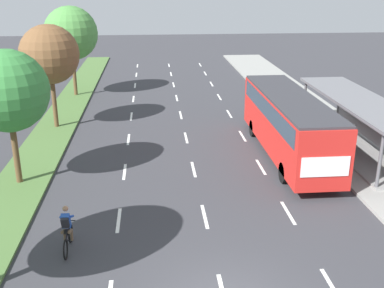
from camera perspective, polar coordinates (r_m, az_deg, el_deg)
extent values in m
cube|color=#4C7038|center=(33.22, -15.80, 2.99)|extent=(2.60, 52.00, 0.12)
cube|color=gray|center=(34.51, 14.20, 3.77)|extent=(4.50, 52.00, 0.15)
cube|color=white|center=(19.21, -9.00, -9.22)|extent=(0.14, 2.02, 0.01)
cube|color=white|center=(23.68, -8.29, -3.38)|extent=(0.14, 2.02, 0.01)
cube|color=white|center=(28.33, -7.81, 0.57)|extent=(0.14, 2.02, 0.01)
cube|color=white|center=(33.07, -7.47, 3.40)|extent=(0.14, 2.02, 0.01)
cube|color=white|center=(37.88, -7.21, 5.52)|extent=(0.14, 2.02, 0.01)
cube|color=white|center=(42.72, -7.01, 7.16)|extent=(0.14, 2.02, 0.01)
cube|color=white|center=(47.59, -6.85, 8.46)|extent=(0.14, 2.02, 0.01)
cube|color=white|center=(52.49, -6.72, 9.52)|extent=(0.14, 2.02, 0.01)
cube|color=white|center=(19.26, 1.57, -8.88)|extent=(0.14, 2.02, 0.01)
cube|color=white|center=(23.72, 0.19, -3.12)|extent=(0.14, 2.02, 0.01)
cube|color=white|center=(28.36, -0.73, 0.78)|extent=(0.14, 2.02, 0.01)
cube|color=white|center=(33.10, -1.40, 3.58)|extent=(0.14, 2.02, 0.01)
cube|color=white|center=(37.90, -1.89, 5.67)|extent=(0.14, 2.02, 0.01)
cube|color=white|center=(42.74, -2.28, 7.30)|extent=(0.14, 2.02, 0.01)
cube|color=white|center=(47.61, -2.59, 8.58)|extent=(0.14, 2.02, 0.01)
cube|color=white|center=(52.51, -2.85, 9.63)|extent=(0.14, 2.02, 0.01)
cube|color=white|center=(15.96, 16.90, -16.55)|extent=(0.14, 2.02, 0.01)
cube|color=white|center=(19.93, 11.72, -8.27)|extent=(0.14, 2.02, 0.01)
cube|color=white|center=(24.27, 8.46, -2.80)|extent=(0.14, 2.02, 0.01)
cube|color=white|center=(28.82, 6.22, 0.98)|extent=(0.14, 2.02, 0.01)
cube|color=white|center=(33.50, 4.60, 3.72)|extent=(0.14, 2.02, 0.01)
cube|color=white|center=(38.25, 3.37, 5.78)|extent=(0.14, 2.02, 0.01)
cube|color=white|center=(43.05, 2.41, 7.38)|extent=(0.14, 2.02, 0.01)
cube|color=white|center=(47.89, 1.64, 8.66)|extent=(0.14, 2.02, 0.01)
cube|color=white|center=(52.76, 1.01, 9.70)|extent=(0.14, 2.02, 0.01)
cube|color=gray|center=(27.80, 19.14, -0.33)|extent=(2.60, 11.17, 0.10)
cylinder|color=#56565B|center=(22.36, 22.12, -1.85)|extent=(0.16, 0.16, 2.60)
cylinder|color=#56565B|center=(31.73, 13.67, 5.20)|extent=(0.16, 0.16, 2.60)
cylinder|color=#56565B|center=(32.56, 17.63, 5.19)|extent=(0.16, 0.16, 2.60)
cube|color=gray|center=(27.92, 21.78, 2.36)|extent=(0.10, 10.61, 2.34)
cube|color=slate|center=(27.03, 19.79, 5.12)|extent=(2.90, 11.57, 0.16)
cube|color=red|center=(25.46, 11.74, 2.50)|extent=(2.50, 11.20, 2.80)
cube|color=#2D3D4C|center=(25.23, 11.87, 4.34)|extent=(2.54, 10.30, 0.90)
cube|color=#333338|center=(25.08, 11.97, 5.68)|extent=(2.45, 10.98, 0.12)
cube|color=#2D3D4C|center=(30.60, 8.85, 6.25)|extent=(2.25, 0.06, 1.54)
cube|color=white|center=(20.53, 16.06, -2.72)|extent=(2.12, 0.04, 0.90)
cylinder|color=black|center=(28.79, 7.53, 1.94)|extent=(0.30, 1.00, 1.00)
cylinder|color=black|center=(29.34, 11.73, 2.04)|extent=(0.30, 1.00, 1.00)
cylinder|color=black|center=(22.49, 11.27, -3.48)|extent=(0.30, 1.00, 1.00)
cylinder|color=black|center=(23.19, 16.51, -3.21)|extent=(0.30, 1.00, 1.00)
torus|color=black|center=(17.97, -14.70, -10.55)|extent=(0.06, 0.72, 0.72)
torus|color=black|center=(17.04, -15.27, -12.41)|extent=(0.06, 0.72, 0.72)
cylinder|color=black|center=(17.36, -15.06, -10.66)|extent=(0.05, 0.93, 0.05)
cylinder|color=black|center=(17.36, -15.06, -11.34)|extent=(0.05, 0.57, 0.42)
cylinder|color=black|center=(17.18, -15.17, -10.94)|extent=(0.04, 0.04, 0.40)
cube|color=black|center=(17.08, -15.23, -10.36)|extent=(0.12, 0.24, 0.06)
cylinder|color=black|center=(17.66, -14.88, -9.09)|extent=(0.46, 0.04, 0.04)
cube|color=#234CA8|center=(17.08, -15.23, -9.10)|extent=(0.30, 0.36, 0.59)
cube|color=black|center=(16.93, -15.33, -9.30)|extent=(0.26, 0.26, 0.42)
sphere|color=#9E7051|center=(16.99, -15.30, -7.66)|extent=(0.20, 0.20, 0.20)
cylinder|color=brown|center=(17.26, -15.53, -10.31)|extent=(0.12, 0.42, 0.25)
cylinder|color=brown|center=(17.54, -15.36, -10.77)|extent=(0.10, 0.17, 0.41)
cylinder|color=brown|center=(17.22, -14.73, -10.32)|extent=(0.12, 0.42, 0.25)
cylinder|color=brown|center=(17.49, -14.57, -10.78)|extent=(0.10, 0.17, 0.41)
cylinder|color=#234CA8|center=(17.27, -15.69, -8.60)|extent=(0.09, 0.47, 0.28)
cylinder|color=#234CA8|center=(17.21, -14.57, -8.60)|extent=(0.09, 0.47, 0.28)
cylinder|color=brown|center=(22.99, -20.84, -0.91)|extent=(0.28, 0.28, 3.00)
sphere|color=#38843D|center=(22.20, -21.74, 6.08)|extent=(3.70, 3.70, 3.70)
cylinder|color=brown|center=(30.99, -16.56, 4.99)|extent=(0.28, 0.28, 3.28)
sphere|color=brown|center=(30.41, -17.11, 10.49)|extent=(3.67, 3.67, 3.67)
cylinder|color=brown|center=(39.34, -14.25, 8.30)|extent=(0.28, 0.28, 3.37)
sphere|color=#4C8E42|center=(38.85, -14.66, 13.03)|extent=(4.24, 4.24, 4.24)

